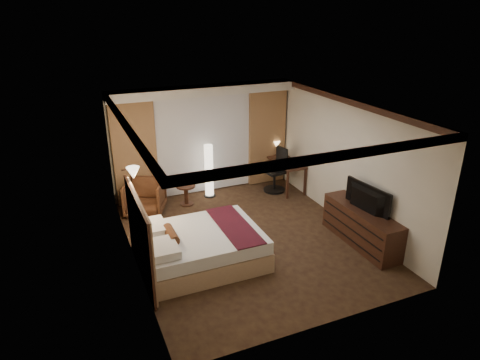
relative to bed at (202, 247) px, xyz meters
name	(u,v)px	position (x,y,z in m)	size (l,w,h in m)	color
floor	(248,239)	(1.12, 0.43, -0.31)	(4.50, 5.50, 0.01)	black
ceiling	(249,108)	(1.12, 0.43, 2.39)	(4.50, 5.50, 0.01)	white
back_wall	(203,139)	(1.12, 3.18, 1.04)	(4.50, 0.02, 2.70)	beige
left_wall	(130,197)	(-1.13, 0.43, 1.04)	(0.02, 5.50, 2.70)	beige
right_wall	(345,162)	(3.37, 0.43, 1.04)	(0.02, 5.50, 2.70)	beige
crown_molding	(249,111)	(1.12, 0.43, 2.33)	(4.50, 5.50, 0.12)	black
soffit	(204,90)	(1.12, 2.93, 2.29)	(4.50, 0.50, 0.20)	white
curtain_sheer	(204,144)	(1.12, 3.10, 0.94)	(2.48, 0.04, 2.45)	silver
curtain_left_drape	(135,154)	(-0.58, 3.04, 0.94)	(1.00, 0.14, 2.45)	#9F7249
curtain_right_drape	(267,137)	(2.82, 3.04, 0.94)	(1.00, 0.14, 2.45)	#9F7249
wall_sconce	(133,173)	(-0.97, 0.84, 1.31)	(0.24, 0.24, 0.24)	white
bed	(202,247)	(0.00, 0.00, 0.00)	(2.15, 1.68, 0.63)	white
headboard	(140,238)	(-1.08, 0.00, 0.44)	(0.12, 1.98, 1.50)	tan
armchair	(145,196)	(-0.54, 2.44, 0.11)	(0.83, 0.78, 0.86)	#4C2616
side_table	(186,195)	(0.44, 2.51, -0.07)	(0.45, 0.45, 0.50)	black
floor_lamp	(209,171)	(1.11, 2.75, 0.36)	(0.28, 0.28, 1.35)	white
desk	(285,175)	(3.07, 2.46, 0.06)	(0.55, 1.29, 0.75)	black
desk_lamp	(277,149)	(3.07, 2.96, 0.61)	(0.18, 0.18, 0.34)	#FFD899
office_chair	(275,170)	(2.74, 2.41, 0.25)	(0.55, 0.55, 1.14)	black
dresser	(361,226)	(3.12, -0.59, 0.06)	(0.50, 1.91, 0.74)	black
television	(364,195)	(3.09, -0.59, 0.75)	(1.12, 0.64, 0.15)	black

